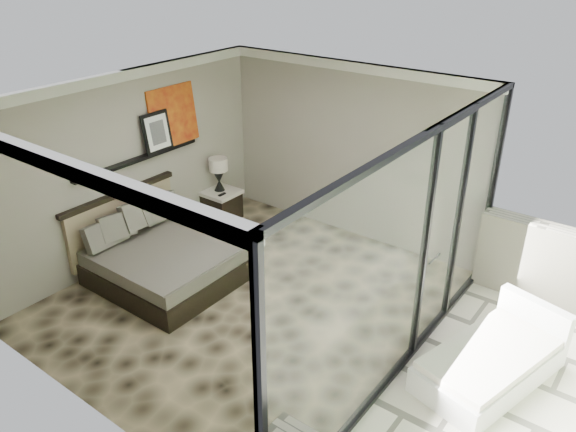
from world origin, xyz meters
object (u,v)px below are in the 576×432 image
Objects in this scene: bed at (164,257)px; table_lamp at (219,170)px; nightstand at (222,203)px; lounger at (493,361)px.

table_lamp reaches higher than bed.
nightstand is at bearing -22.24° from table_lamp.
bed is at bearing -70.30° from table_lamp.
lounger is (4.47, 0.78, -0.11)m from bed.
lounger is (5.15, -1.13, -0.68)m from table_lamp.
table_lamp is at bearing 155.58° from nightstand.
lounger is (5.11, -1.11, -0.07)m from nightstand.
table_lamp is at bearing -177.34° from lounger.
bed is at bearing -73.45° from nightstand.
bed reaches higher than nightstand.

